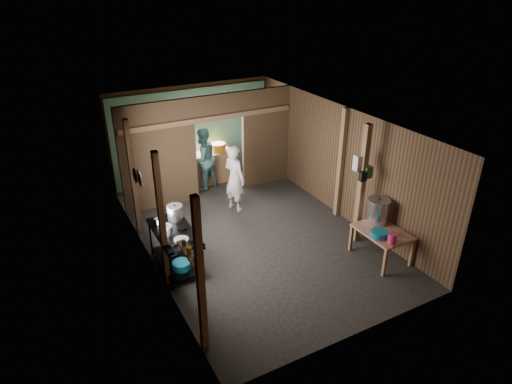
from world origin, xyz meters
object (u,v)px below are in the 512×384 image
stock_pot (378,211)px  cook (235,178)px  pink_bucket (392,239)px  yellow_tub (218,147)px  prep_table (381,244)px  stove_pot_large (175,213)px  gas_range (176,249)px

stock_pot → cook: size_ratio=0.33×
pink_bucket → yellow_tub: yellow_tub is taller
prep_table → pink_bucket: 0.59m
cook → yellow_tub: bearing=-30.5°
stove_pot_large → stock_pot: stock_pot is taller
cook → prep_table: bearing=-172.1°
gas_range → stove_pot_large: stove_pot_large is taller
cook → pink_bucket: bearing=-176.7°
stove_pot_large → gas_range: bearing=-112.9°
gas_range → stove_pot_large: (0.17, 0.40, 0.56)m
prep_table → pink_bucket: bearing=-111.4°
stove_pot_large → pink_bucket: (3.38, -2.42, -0.25)m
cook → stock_pot: bearing=-167.5°
gas_range → prep_table: gas_range is taller
stove_pot_large → prep_table: bearing=-29.7°
prep_table → yellow_tub: (-1.30, 5.01, 0.65)m
gas_range → prep_table: bearing=-23.5°
stock_pot → cook: bearing=121.5°
prep_table → cook: bearing=117.0°
gas_range → stock_pot: stock_pot is taller
prep_table → pink_bucket: size_ratio=5.53×
gas_range → stove_pot_large: size_ratio=4.50×
yellow_tub → prep_table: bearing=-75.4°
stove_pot_large → pink_bucket: bearing=-35.6°
stove_pot_large → stock_pot: bearing=-24.7°
yellow_tub → gas_range: bearing=-125.3°
prep_table → cook: 3.69m
gas_range → prep_table: 4.05m
stock_pot → pink_bucket: size_ratio=2.76×
gas_range → stock_pot: size_ratio=2.68×
gas_range → cook: size_ratio=0.87×
gas_range → pink_bucket: bearing=-29.6°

